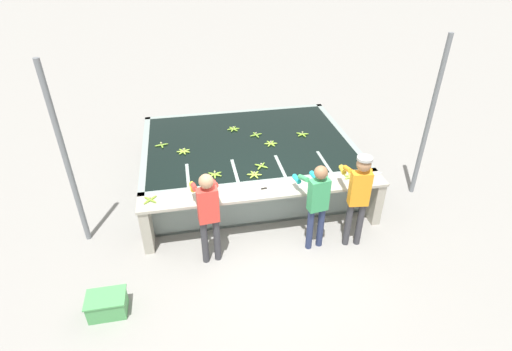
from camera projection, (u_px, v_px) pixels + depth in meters
name	position (u px, v px, depth m)	size (l,w,h in m)	color
ground_plane	(268.00, 240.00, 7.05)	(80.00, 80.00, 0.00)	gray
wash_tank	(248.00, 160.00, 8.52)	(4.29, 3.25, 0.91)	gray
work_ledge	(266.00, 203.00, 6.90)	(4.29, 0.45, 0.91)	#A8A393
worker_0	(208.00, 210.00, 6.13)	(0.45, 0.73, 1.67)	#38383D
worker_1	(317.00, 200.00, 6.44)	(0.47, 0.73, 1.61)	navy
worker_2	(358.00, 192.00, 6.44)	(0.46, 0.74, 1.73)	#38383D
banana_bunch_floating_0	(233.00, 129.00, 8.73)	(0.28, 0.27, 0.08)	#7FAD33
banana_bunch_floating_1	(162.00, 145.00, 8.11)	(0.28, 0.28, 0.08)	#75A333
banana_bunch_floating_2	(256.00, 135.00, 8.49)	(0.28, 0.28, 0.08)	#75A333
banana_bunch_floating_3	(261.00, 166.00, 7.40)	(0.24, 0.24, 0.08)	#7FAD33
banana_bunch_floating_4	(215.00, 174.00, 7.16)	(0.27, 0.28, 0.08)	#7FAD33
banana_bunch_floating_5	(254.00, 175.00, 7.15)	(0.28, 0.28, 0.08)	#93BC3D
banana_bunch_floating_6	(271.00, 144.00, 8.16)	(0.28, 0.27, 0.08)	#8CB738
banana_bunch_floating_7	(184.00, 151.00, 7.88)	(0.28, 0.28, 0.08)	#93BC3D
banana_bunch_floating_8	(302.00, 134.00, 8.52)	(0.27, 0.28, 0.08)	#7FAD33
banana_bunch_ledge_0	(150.00, 200.00, 6.50)	(0.22, 0.22, 0.08)	#7FAD33
banana_bunch_ledge_1	(352.00, 177.00, 7.08)	(0.28, 0.28, 0.08)	#9EC642
banana_bunch_ledge_2	(320.00, 186.00, 6.84)	(0.28, 0.28, 0.08)	#9EC642
knife_0	(268.00, 188.00, 6.81)	(0.35, 0.07, 0.02)	silver
knife_1	(372.00, 176.00, 7.13)	(0.34, 0.14, 0.02)	silver
crate	(107.00, 305.00, 5.65)	(0.55, 0.39, 0.32)	#4C9E56
support_post_left	(66.00, 160.00, 6.24)	(0.09, 0.09, 3.20)	slate
support_post_right	(429.00, 121.00, 7.47)	(0.09, 0.09, 3.20)	slate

